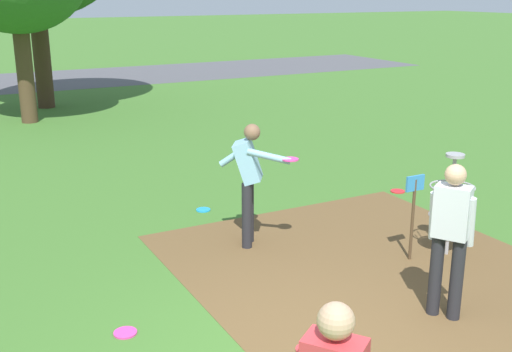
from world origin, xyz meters
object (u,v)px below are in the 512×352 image
Objects in this scene: player_throwing at (249,177)px; frisbee_by_tee at (203,210)px; disc_golf_basket at (447,201)px; frisbee_mid_grass at (398,191)px; frisbee_near_basket at (125,333)px; player_waiting_left at (450,233)px.

player_throwing is 7.47× the size of frisbee_by_tee.
disc_golf_basket is 2.84m from frisbee_mid_grass.
player_throwing is 2.86m from frisbee_near_basket.
frisbee_near_basket is 3.81m from frisbee_by_tee.
player_throwing is at bearing -165.46° from frisbee_mid_grass.
player_waiting_left is 6.84× the size of frisbee_mid_grass.
player_waiting_left is (0.94, -2.76, -0.02)m from player_throwing.
player_waiting_left is 3.53m from frisbee_near_basket.
disc_golf_basket is 1.72m from player_waiting_left.
disc_golf_basket is at bearing -0.39° from frisbee_near_basket.
frisbee_by_tee is 0.92× the size of frisbee_mid_grass.
player_waiting_left is at bearing -133.87° from disc_golf_basket.
disc_golf_basket is 2.63m from player_throwing.
player_throwing is at bearing 144.10° from disc_golf_basket.
player_throwing is 2.92m from player_waiting_left.
player_waiting_left is (-1.18, -1.23, 0.21)m from disc_golf_basket.
frisbee_near_basket is 6.11m from frisbee_mid_grass.
player_waiting_left is at bearing -21.72° from frisbee_near_basket.
frisbee_mid_grass is at bearing -11.81° from frisbee_by_tee.
frisbee_by_tee is 3.48m from frisbee_mid_grass.
player_throwing is 1.00× the size of player_waiting_left.
disc_golf_basket is at bearing -117.97° from frisbee_mid_grass.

